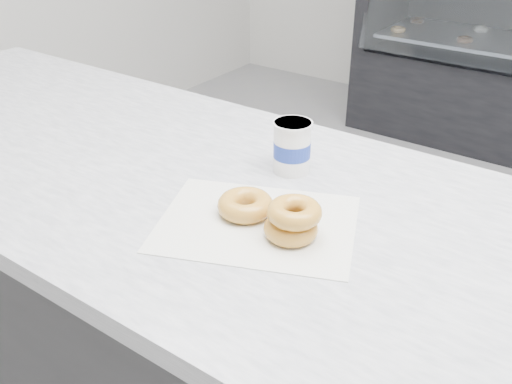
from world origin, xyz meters
TOP-DOWN VIEW (x-y plane):
  - wax_paper at (-0.19, -0.67)m, footprint 0.41×0.37m
  - donut_single at (-0.22, -0.65)m, footprint 0.10×0.10m
  - donut_stack at (-0.11, -0.67)m, footprint 0.10×0.10m
  - coffee_cup at (-0.25, -0.46)m, footprint 0.09×0.09m

SIDE VIEW (x-z plane):
  - wax_paper at x=-0.19m, z-range 0.90..0.90m
  - donut_single at x=-0.22m, z-range 0.90..0.94m
  - donut_stack at x=-0.11m, z-range 0.90..0.97m
  - coffee_cup at x=-0.25m, z-range 0.90..1.01m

